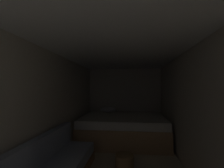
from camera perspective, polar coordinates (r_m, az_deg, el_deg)
wall_back at (r=5.44m, az=4.35°, el=-5.71°), size 2.45×0.05×2.09m
wall_left at (r=3.05m, az=-21.48°, el=-8.88°), size 0.05×5.46×2.09m
wall_right at (r=2.87m, az=26.96°, el=-9.29°), size 0.05×5.46×2.09m
ceiling_slab at (r=2.76m, az=1.92°, el=12.58°), size 2.45×5.46×0.05m
bed at (r=4.64m, az=3.82°, el=-15.21°), size 2.23×1.71×0.86m
wicker_basket at (r=3.23m, az=4.39°, el=-25.50°), size 0.33×0.33×0.25m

